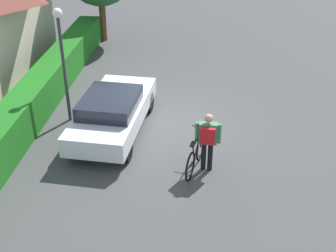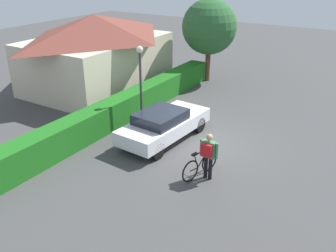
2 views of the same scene
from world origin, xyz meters
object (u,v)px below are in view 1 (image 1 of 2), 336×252
street_lamp (62,49)px  parked_car_near (113,112)px  bicycle (196,155)px  person_rider (208,138)px

street_lamp → parked_car_near: bearing=-112.0°
parked_car_near → bicycle: (-1.67, -2.50, -0.27)m
parked_car_near → bicycle: bearing=-123.7°
parked_car_near → bicycle: parked_car_near is taller
parked_car_near → person_rider: person_rider is taller
bicycle → person_rider: bearing=-96.5°
parked_car_near → street_lamp: (0.61, 1.52, 1.64)m
parked_car_near → street_lamp: 2.32m
parked_car_near → bicycle: 3.02m
person_rider → bicycle: bearing=83.5°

